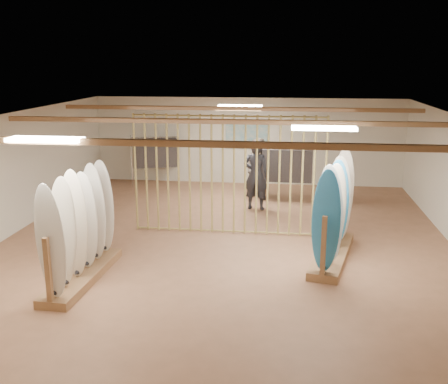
# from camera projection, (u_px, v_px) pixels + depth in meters

# --- Properties ---
(floor) EXTENTS (12.00, 12.00, 0.00)m
(floor) POSITION_uv_depth(u_px,v_px,m) (224.00, 244.00, 11.60)
(floor) COLOR #9F6D4D
(floor) RESTS_ON ground
(ceiling) EXTENTS (12.00, 12.00, 0.00)m
(ceiling) POSITION_uv_depth(u_px,v_px,m) (224.00, 118.00, 10.92)
(ceiling) COLOR gray
(ceiling) RESTS_ON ground
(wall_back) EXTENTS (12.00, 0.00, 12.00)m
(wall_back) POSITION_uv_depth(u_px,v_px,m) (247.00, 141.00, 17.03)
(wall_back) COLOR silver
(wall_back) RESTS_ON ground
(wall_front) EXTENTS (12.00, 0.00, 12.00)m
(wall_front) POSITION_uv_depth(u_px,v_px,m) (152.00, 313.00, 5.49)
(wall_front) COLOR silver
(wall_front) RESTS_ON ground
(wall_left) EXTENTS (0.00, 12.00, 12.00)m
(wall_left) POSITION_uv_depth(u_px,v_px,m) (6.00, 177.00, 11.87)
(wall_left) COLOR silver
(wall_left) RESTS_ON ground
(ceiling_slats) EXTENTS (9.50, 6.12, 0.10)m
(ceiling_slats) POSITION_uv_depth(u_px,v_px,m) (224.00, 122.00, 10.94)
(ceiling_slats) COLOR #9B6F46
(ceiling_slats) RESTS_ON ground
(light_panels) EXTENTS (1.20, 0.35, 0.06)m
(light_panels) POSITION_uv_depth(u_px,v_px,m) (224.00, 121.00, 10.93)
(light_panels) COLOR white
(light_panels) RESTS_ON ground
(bamboo_partition) EXTENTS (4.45, 0.05, 2.78)m
(bamboo_partition) POSITION_uv_depth(u_px,v_px,m) (228.00, 175.00, 12.03)
(bamboo_partition) COLOR tan
(bamboo_partition) RESTS_ON ground
(poster) EXTENTS (1.40, 0.03, 0.90)m
(poster) POSITION_uv_depth(u_px,v_px,m) (247.00, 135.00, 16.96)
(poster) COLOR teal
(poster) RESTS_ON ground
(rack_left) EXTENTS (0.67, 2.60, 2.08)m
(rack_left) POSITION_uv_depth(u_px,v_px,m) (81.00, 243.00, 9.58)
(rack_left) COLOR #9B6F46
(rack_left) RESTS_ON floor
(rack_right) EXTENTS (1.14, 2.69, 2.12)m
(rack_right) POSITION_uv_depth(u_px,v_px,m) (334.00, 225.00, 10.60)
(rack_right) COLOR #9B6F46
(rack_right) RESTS_ON floor
(clothing_rack_a) EXTENTS (1.45, 0.77, 1.61)m
(clothing_rack_a) POSITION_uv_depth(u_px,v_px,m) (155.00, 153.00, 16.90)
(clothing_rack_a) COLOR silver
(clothing_rack_a) RESTS_ON floor
(clothing_rack_b) EXTENTS (1.52, 0.43, 1.63)m
(clothing_rack_b) POSITION_uv_depth(u_px,v_px,m) (287.00, 165.00, 14.87)
(clothing_rack_b) COLOR silver
(clothing_rack_b) RESTS_ON floor
(shopper_a) EXTENTS (0.86, 0.66, 2.15)m
(shopper_a) POSITION_uv_depth(u_px,v_px,m) (256.00, 171.00, 14.10)
(shopper_a) COLOR #26272E
(shopper_a) RESTS_ON floor
(shopper_b) EXTENTS (1.23, 1.16, 2.03)m
(shopper_b) POSITION_uv_depth(u_px,v_px,m) (259.00, 165.00, 15.14)
(shopper_b) COLOR #3D352F
(shopper_b) RESTS_ON floor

